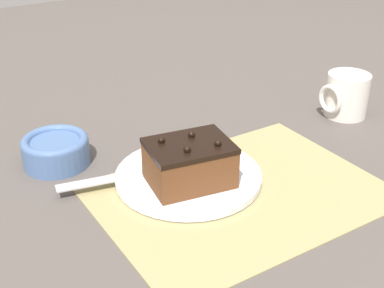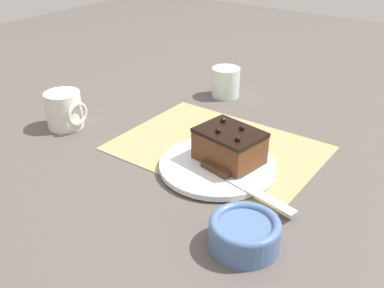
{
  "view_description": "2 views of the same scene",
  "coord_description": "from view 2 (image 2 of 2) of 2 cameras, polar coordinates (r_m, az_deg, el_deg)",
  "views": [
    {
      "loc": [
        0.46,
        0.58,
        0.49
      ],
      "look_at": [
        0.03,
        -0.1,
        0.06
      ],
      "focal_mm": 50.0,
      "sensor_mm": 36.0,
      "label": 1
    },
    {
      "loc": [
        0.49,
        -0.78,
        0.51
      ],
      "look_at": [
        0.01,
        -0.12,
        0.07
      ],
      "focal_mm": 42.0,
      "sensor_mm": 36.0,
      "label": 2
    }
  ],
  "objects": [
    {
      "name": "chocolate_cake",
      "position": [
        0.96,
        4.77,
        -0.21
      ],
      "size": [
        0.15,
        0.12,
        0.08
      ],
      "rotation": [
        0.0,
        0.0,
        -0.16
      ],
      "color": "brown",
      "rests_on": "cake_plate"
    },
    {
      "name": "placemat_woven",
      "position": [
        1.05,
        3.3,
        -0.48
      ],
      "size": [
        0.46,
        0.34,
        0.0
      ],
      "primitive_type": "cube",
      "color": "tan",
      "rests_on": "ground_plane"
    },
    {
      "name": "small_bowl",
      "position": [
        0.76,
        6.7,
        -11.11
      ],
      "size": [
        0.12,
        0.12,
        0.05
      ],
      "color": "#4C6B9E",
      "rests_on": "ground_plane"
    },
    {
      "name": "ground_plane",
      "position": [
        1.05,
        3.29,
        -0.57
      ],
      "size": [
        3.0,
        3.0,
        0.0
      ],
      "primitive_type": "plane",
      "color": "#544C47"
    },
    {
      "name": "serving_knife",
      "position": [
        0.91,
        4.88,
        -4.23
      ],
      "size": [
        0.23,
        0.07,
        0.01
      ],
      "rotation": [
        0.0,
        0.0,
        4.51
      ],
      "color": "#472D19",
      "rests_on": "cake_plate"
    },
    {
      "name": "drinking_glass",
      "position": [
        1.33,
        4.31,
        7.85
      ],
      "size": [
        0.08,
        0.08,
        0.09
      ],
      "color": "silver",
      "rests_on": "ground_plane"
    },
    {
      "name": "coffee_mug",
      "position": [
        1.18,
        -15.87,
        4.16
      ],
      "size": [
        0.1,
        0.09,
        0.09
      ],
      "color": "silver",
      "rests_on": "ground_plane"
    },
    {
      "name": "cake_plate",
      "position": [
        0.97,
        3.25,
        -2.76
      ],
      "size": [
        0.25,
        0.25,
        0.01
      ],
      "color": "white",
      "rests_on": "placemat_woven"
    }
  ]
}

